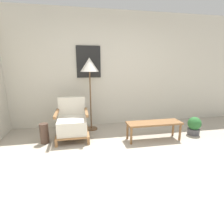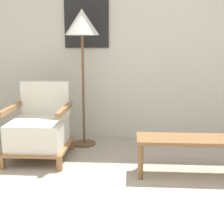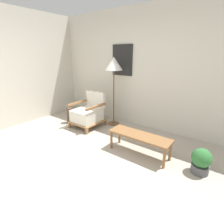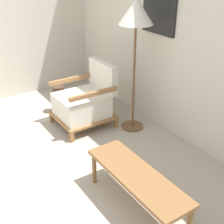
{
  "view_description": "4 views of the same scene",
  "coord_description": "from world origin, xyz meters",
  "px_view_note": "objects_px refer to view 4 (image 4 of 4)",
  "views": [
    {
      "loc": [
        -0.83,
        -1.91,
        1.45
      ],
      "look_at": [
        -0.18,
        1.45,
        0.55
      ],
      "focal_mm": 28.0,
      "sensor_mm": 36.0,
      "label": 1
    },
    {
      "loc": [
        0.03,
        -1.68,
        1.24
      ],
      "look_at": [
        -0.18,
        1.45,
        0.55
      ],
      "focal_mm": 50.0,
      "sensor_mm": 36.0,
      "label": 2
    },
    {
      "loc": [
        1.9,
        -1.28,
        1.69
      ],
      "look_at": [
        -0.18,
        1.45,
        0.55
      ],
      "focal_mm": 28.0,
      "sensor_mm": 36.0,
      "label": 3
    },
    {
      "loc": [
        2.28,
        -0.18,
        2.06
      ],
      "look_at": [
        -0.18,
        1.45,
        0.55
      ],
      "focal_mm": 50.0,
      "sensor_mm": 36.0,
      "label": 4
    }
  ],
  "objects_px": {
    "armchair": "(84,102)",
    "floor_lamp": "(136,18)",
    "vase": "(59,99)",
    "coffee_table": "(137,179)"
  },
  "relations": [
    {
      "from": "coffee_table",
      "to": "vase",
      "type": "bearing_deg",
      "value": 173.42
    },
    {
      "from": "armchair",
      "to": "coffee_table",
      "type": "relative_size",
      "value": 0.74
    },
    {
      "from": "coffee_table",
      "to": "vase",
      "type": "height_order",
      "value": "vase"
    },
    {
      "from": "armchair",
      "to": "floor_lamp",
      "type": "relative_size",
      "value": 0.5
    },
    {
      "from": "armchair",
      "to": "vase",
      "type": "height_order",
      "value": "armchair"
    },
    {
      "from": "armchair",
      "to": "vase",
      "type": "relative_size",
      "value": 2.08
    },
    {
      "from": "floor_lamp",
      "to": "coffee_table",
      "type": "bearing_deg",
      "value": -35.59
    },
    {
      "from": "coffee_table",
      "to": "armchair",
      "type": "bearing_deg",
      "value": 166.93
    },
    {
      "from": "armchair",
      "to": "floor_lamp",
      "type": "bearing_deg",
      "value": 49.02
    },
    {
      "from": "vase",
      "to": "armchair",
      "type": "bearing_deg",
      "value": 13.35
    }
  ]
}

